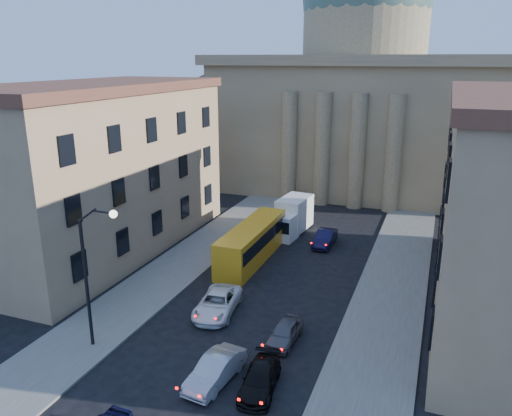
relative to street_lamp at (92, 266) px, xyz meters
The scene contains 12 objects.
sidewalk_left 11.38m from the street_lamp, 98.71° to the left, with size 5.00×60.00×0.15m, color #5F5C56.
sidewalk_right 19.14m from the street_lamp, 32.88° to the left, with size 5.00×60.00×0.15m, color #5F5C56.
church 48.43m from the street_lamp, 81.65° to the left, with size 68.02×28.76×36.60m.
building_left 17.36m from the street_lamp, 125.62° to the left, with size 11.60×26.60×14.70m.
street_lamp is the anchor object (origin of this frame).
car_right_near 9.10m from the street_lamp, ahead, with size 1.53×4.39×1.45m, color #9C9FA4.
car_left_mid 9.18m from the street_lamp, 53.36° to the left, with size 2.40×5.20×1.45m, color white.
car_right_mid 11.32m from the street_lamp, ahead, with size 1.71×4.20×1.22m, color black.
car_right_far 12.04m from the street_lamp, 24.25° to the left, with size 1.50×3.74×1.27m, color #505055.
car_right_distant 23.65m from the street_lamp, 68.12° to the left, with size 1.51×4.33×1.43m, color black.
city_bus 16.81m from the street_lamp, 77.48° to the left, with size 2.54×10.91×3.08m.
box_truck 24.42m from the street_lamp, 78.79° to the left, with size 3.04×6.42×3.41m.
Camera 1 is at (11.02, -13.17, 16.65)m, focal length 35.00 mm.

